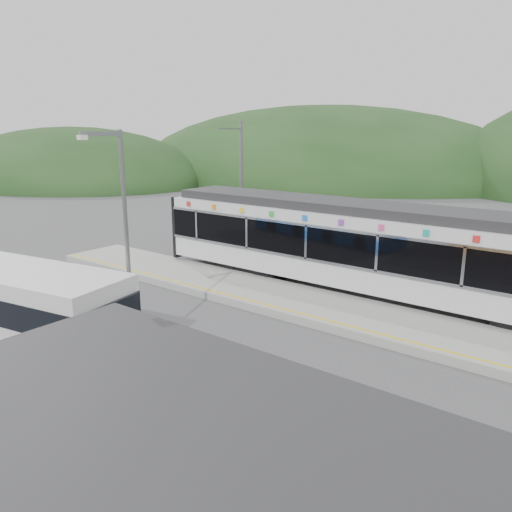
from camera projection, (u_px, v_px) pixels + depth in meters
The scene contains 7 objects.
ground at pixel (242, 332), 16.59m from camera, with size 120.00×120.00×0.00m, color #4C4C4F.
hills at pixel (480, 327), 16.99m from camera, with size 146.00×149.00×26.00m.
platform at pixel (296, 302), 19.08m from camera, with size 26.00×3.20×0.30m, color #9E9E99.
yellow_line at pixel (276, 307), 18.05m from camera, with size 26.00×0.10×0.01m, color yellow.
train at pixel (381, 248), 19.41m from camera, with size 20.44×3.01×3.74m.
catenary_mast_west at pixel (241, 186), 26.41m from camera, with size 0.18×1.80×7.00m.
lamp_post at pixel (122, 230), 13.56m from camera, with size 0.44×1.18×6.55m.
Camera 1 is at (9.80, -11.96, 6.53)m, focal length 35.00 mm.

